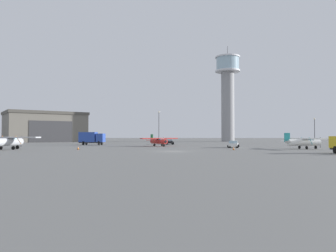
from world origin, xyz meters
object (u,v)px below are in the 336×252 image
at_px(airplane_silver, 8,141).
at_px(light_post_west, 315,128).
at_px(control_tower, 228,89).
at_px(car_white, 233,144).
at_px(airplane_red, 158,141).
at_px(light_post_east, 159,124).
at_px(traffic_cone_near_right, 234,148).
at_px(truck_box_blue, 92,138).
at_px(airplane_white, 303,142).
at_px(traffic_cone_near_left, 78,148).
at_px(car_black, 170,142).

xyz_separation_m(airplane_silver, light_post_west, (69.26, 41.40, 3.04)).
distance_m(control_tower, car_white, 60.37).
bearing_deg(airplane_red, light_post_east, 148.56).
height_order(airplane_red, traffic_cone_near_right, airplane_red).
bearing_deg(airplane_silver, truck_box_blue, -9.71).
bearing_deg(airplane_white, traffic_cone_near_left, 172.30).
bearing_deg(airplane_silver, light_post_west, -51.83).
relative_size(truck_box_blue, light_post_west, 0.84).
height_order(airplane_silver, traffic_cone_near_right, airplane_silver).
xyz_separation_m(airplane_red, traffic_cone_near_right, (13.45, -16.43, -0.95)).
bearing_deg(control_tower, truck_box_blue, -134.01).
bearing_deg(control_tower, airplane_silver, -125.77).
bearing_deg(car_white, airplane_silver, 116.88).
bearing_deg(truck_box_blue, car_black, 17.56).
bearing_deg(control_tower, car_white, -98.11).
bearing_deg(traffic_cone_near_right, light_post_east, 110.17).
bearing_deg(car_black, traffic_cone_near_left, 153.93).
distance_m(airplane_red, traffic_cone_near_left, 20.20).
relative_size(car_black, light_post_east, 0.45).
bearing_deg(airplane_red, light_post_west, 84.61).
height_order(airplane_white, airplane_silver, airplane_silver).
relative_size(car_black, light_post_west, 0.57).
xyz_separation_m(airplane_white, car_black, (-24.23, 25.37, -0.59)).
bearing_deg(traffic_cone_near_right, airplane_silver, -179.95).
xyz_separation_m(truck_box_blue, car_white, (32.19, -15.02, -1.04)).
distance_m(airplane_white, light_post_west, 41.88).
relative_size(control_tower, airplane_silver, 3.31).
height_order(light_post_east, traffic_cone_near_left, light_post_east).
xyz_separation_m(control_tower, car_white, (-8.08, -56.71, -19.06)).
height_order(truck_box_blue, car_white, truck_box_blue).
height_order(control_tower, truck_box_blue, control_tower).
height_order(airplane_silver, light_post_east, light_post_east).
bearing_deg(light_post_east, light_post_west, 1.50).
height_order(light_post_east, traffic_cone_near_right, light_post_east).
xyz_separation_m(airplane_silver, traffic_cone_near_left, (11.80, 0.86, -1.20)).
height_order(car_white, traffic_cone_near_left, car_white).
bearing_deg(traffic_cone_near_right, car_white, 80.09).
height_order(airplane_red, truck_box_blue, truck_box_blue).
height_order(airplane_red, car_black, airplane_red).
bearing_deg(traffic_cone_near_right, traffic_cone_near_left, 178.19).
bearing_deg(traffic_cone_near_right, truck_box_blue, 141.07).
relative_size(airplane_silver, car_black, 2.57).
bearing_deg(light_post_east, car_white, -61.72).
relative_size(airplane_silver, car_white, 2.29).
distance_m(control_tower, airplane_silver, 83.82).
xyz_separation_m(airplane_white, truck_box_blue, (-43.47, 20.83, 0.44)).
bearing_deg(airplane_white, truck_box_blue, 142.35).
distance_m(control_tower, traffic_cone_near_left, 77.25).
height_order(control_tower, car_white, control_tower).
bearing_deg(traffic_cone_near_left, control_tower, 61.20).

